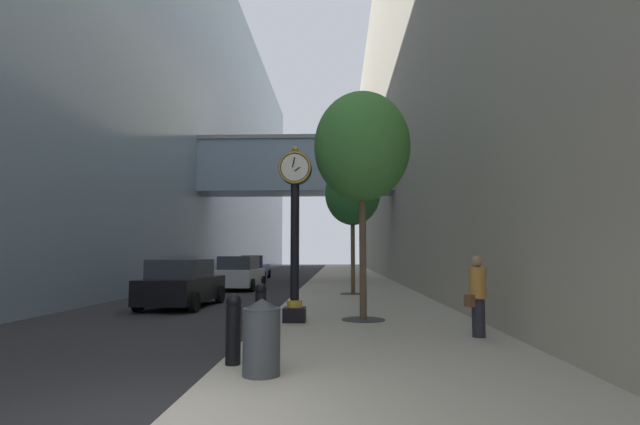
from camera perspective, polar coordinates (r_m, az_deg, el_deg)
The scene contains 14 objects.
ground_plane at distance 31.94m, azimuth -1.20°, elevation -8.27°, with size 110.00×110.00×0.00m, color #262628.
sidewalk_right at distance 34.89m, azimuth 3.53°, elevation -7.88°, with size 5.36×80.00×0.14m, color #ADA593.
building_block_left at distance 38.59m, azimuth -18.20°, elevation 10.67°, with size 21.55×80.00×24.25m.
building_block_right at distance 37.64m, azimuth 14.72°, elevation 13.39°, with size 9.00×80.00×27.19m.
street_clock at distance 12.02m, azimuth -3.02°, elevation -1.39°, with size 0.84×0.55×4.42m.
bollard_nearest at distance 7.58m, azimuth -10.32°, elevation -13.32°, with size 0.24×0.24×1.07m.
bollard_second at distance 10.10m, azimuth -7.11°, elevation -11.27°, with size 0.24×0.24×1.07m.
street_tree_near at distance 12.68m, azimuth 5.04°, elevation 7.76°, with size 2.52×2.52×5.94m.
street_tree_mid_near at distance 20.58m, azimuth 3.91°, elevation 2.21°, with size 2.37×2.37×5.64m.
trash_bin at distance 6.87m, azimuth -6.99°, elevation -14.41°, with size 0.53×0.53×1.05m.
pedestrian_walking at distance 10.32m, azimuth 18.30°, elevation -9.25°, with size 0.52×0.46×1.64m.
car_black_near at distance 17.20m, azimuth -16.13°, elevation -8.21°, with size 2.14×4.30×1.63m.
car_blue_mid at distance 35.93m, azimuth -7.79°, elevation -6.53°, with size 2.05×4.69×1.74m.
car_silver_far at distance 24.95m, azimuth -9.61°, elevation -7.21°, with size 2.20×4.09×1.72m.
Camera 1 is at (1.84, -4.84, 1.80)m, focal length 26.77 mm.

